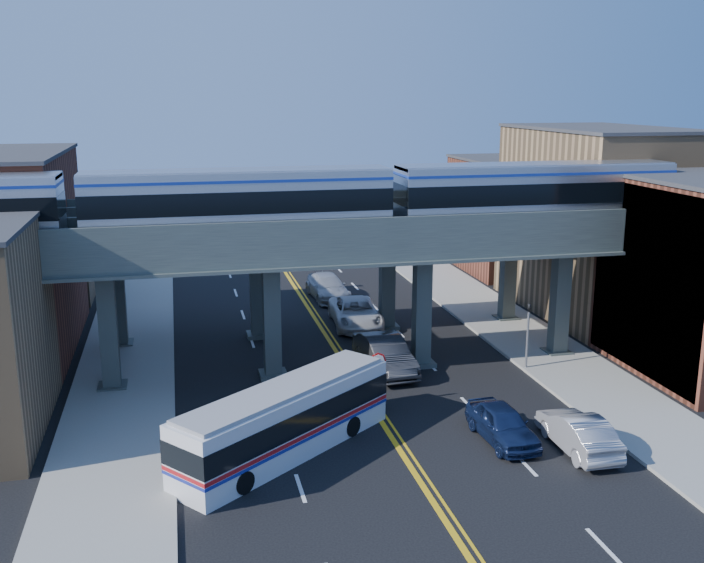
{
  "coord_description": "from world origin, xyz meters",
  "views": [
    {
      "loc": [
        -8.49,
        -30.28,
        14.33
      ],
      "look_at": [
        -0.23,
        6.16,
        5.31
      ],
      "focal_mm": 40.0,
      "sensor_mm": 36.0,
      "label": 1
    }
  ],
  "objects": [
    {
      "name": "ground",
      "position": [
        0.0,
        0.0,
        0.0
      ],
      "size": [
        120.0,
        120.0,
        0.0
      ],
      "primitive_type": "plane",
      "color": "black",
      "rests_on": "ground"
    },
    {
      "name": "transit_bus",
      "position": [
        -4.61,
        -0.96,
        1.41
      ],
      "size": [
        9.77,
        8.48,
        2.74
      ],
      "rotation": [
        0.0,
        0.0,
        0.67
      ],
      "color": "silver",
      "rests_on": "ground"
    },
    {
      "name": "car_lane_d",
      "position": [
        1.8,
        22.95,
        0.84
      ],
      "size": [
        2.66,
        5.9,
        1.68
      ],
      "primitive_type": "imported",
      "rotation": [
        0.0,
        0.0,
        0.05
      ],
      "color": "#A9AAAE",
      "rests_on": "ground"
    },
    {
      "name": "traffic_signal",
      "position": [
        9.2,
        6.0,
        2.3
      ],
      "size": [
        0.15,
        0.18,
        4.1
      ],
      "color": "slate",
      "rests_on": "ground"
    },
    {
      "name": "car_lane_c",
      "position": [
        2.22,
        15.91,
        0.86
      ],
      "size": [
        3.24,
        6.34,
        1.71
      ],
      "primitive_type": "imported",
      "rotation": [
        0.0,
        0.0,
        -0.07
      ],
      "color": "silver",
      "rests_on": "ground"
    },
    {
      "name": "transit_train",
      "position": [
        -5.46,
        8.0,
        9.22
      ],
      "size": [
        45.97,
        2.88,
        3.36
      ],
      "color": "black",
      "rests_on": "elevated_viaduct_near"
    },
    {
      "name": "car_lane_a",
      "position": [
        4.46,
        -1.81,
        0.76
      ],
      "size": [
        2.01,
        4.57,
        1.53
      ],
      "primitive_type": "imported",
      "rotation": [
        0.0,
        0.0,
        0.05
      ],
      "color": "#111D40",
      "rests_on": "ground"
    },
    {
      "name": "sidewalk_east",
      "position": [
        11.5,
        10.0,
        0.08
      ],
      "size": [
        5.0,
        70.0,
        0.16
      ],
      "primitive_type": "cube",
      "color": "gray",
      "rests_on": "ground"
    },
    {
      "name": "elevated_viaduct_near",
      "position": [
        0.0,
        8.0,
        6.47
      ],
      "size": [
        52.0,
        3.6,
        7.4
      ],
      "color": "#444F4B",
      "rests_on": "ground"
    },
    {
      "name": "stop_sign",
      "position": [
        0.3,
        3.0,
        1.76
      ],
      "size": [
        0.76,
        0.09,
        2.63
      ],
      "color": "slate",
      "rests_on": "ground"
    },
    {
      "name": "building_east_b",
      "position": [
        18.5,
        16.0,
        6.0
      ],
      "size": [
        8.0,
        14.0,
        12.0
      ],
      "primitive_type": "cube",
      "color": "#92714B",
      "rests_on": "ground"
    },
    {
      "name": "car_lane_b",
      "position": [
        1.87,
        7.53,
        0.93
      ],
      "size": [
        2.35,
        5.76,
        1.86
      ],
      "primitive_type": "imported",
      "rotation": [
        0.0,
        0.0,
        0.07
      ],
      "color": "#29292C",
      "rests_on": "ground"
    },
    {
      "name": "sidewalk_west",
      "position": [
        -11.5,
        10.0,
        0.08
      ],
      "size": [
        5.0,
        70.0,
        0.16
      ],
      "primitive_type": "cube",
      "color": "gray",
      "rests_on": "ground"
    },
    {
      "name": "building_west_c",
      "position": [
        -18.5,
        29.0,
        4.0
      ],
      "size": [
        8.0,
        10.0,
        8.0
      ],
      "primitive_type": "cube",
      "color": "#92714B",
      "rests_on": "ground"
    },
    {
      "name": "building_east_c",
      "position": [
        18.5,
        29.0,
        4.5
      ],
      "size": [
        8.0,
        10.0,
        9.0
      ],
      "primitive_type": "cube",
      "color": "brown",
      "rests_on": "ground"
    },
    {
      "name": "car_parked_curb",
      "position": [
        7.14,
        -3.32,
        0.78
      ],
      "size": [
        1.72,
        4.78,
        1.57
      ],
      "primitive_type": "imported",
      "rotation": [
        0.0,
        0.0,
        3.13
      ],
      "color": "#9A999E",
      "rests_on": "ground"
    },
    {
      "name": "mural_panel",
      "position": [
        14.55,
        4.0,
        4.75
      ],
      "size": [
        0.1,
        9.5,
        9.5
      ],
      "primitive_type": "cube",
      "color": "teal",
      "rests_on": "ground"
    },
    {
      "name": "elevated_viaduct_far",
      "position": [
        0.0,
        15.0,
        6.47
      ],
      "size": [
        52.0,
        3.6,
        7.4
      ],
      "color": "#444F4B",
      "rests_on": "ground"
    }
  ]
}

